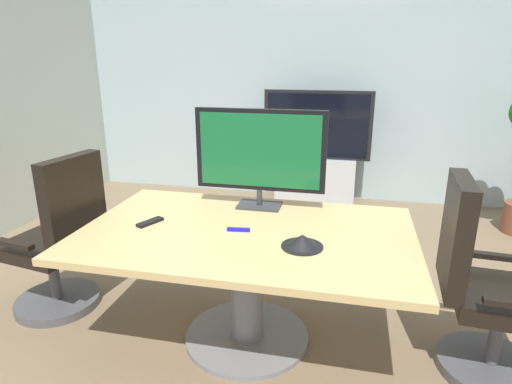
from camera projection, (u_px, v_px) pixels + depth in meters
The scene contains 10 objects.
ground_plane at pixel (256, 330), 2.74m from camera, with size 6.83×6.83×0.00m, color #7A664C.
wall_back_glass_partition at pixel (311, 83), 5.03m from camera, with size 5.57×0.10×2.73m, color #9EB2B7.
conference_table at pixel (247, 259), 2.51m from camera, with size 1.88×1.17×0.72m.
office_chair_left at pixel (60, 248), 2.85m from camera, with size 0.63×0.61×1.09m.
office_chair_right at pixel (483, 296), 2.28m from camera, with size 0.61×0.59×1.09m.
tv_monitor at pixel (260, 153), 2.73m from camera, with size 0.84×0.18×0.64m.
wall_display_unit at pixel (316, 167), 4.96m from camera, with size 1.20×0.36×1.31m.
conference_phone at pixel (302, 242), 2.22m from camera, with size 0.22×0.22×0.07m.
remote_control at pixel (150, 222), 2.54m from camera, with size 0.05×0.17×0.02m, color black.
whiteboard_marker at pixel (238, 230), 2.43m from camera, with size 0.13×0.02×0.02m, color #1919A5.
Camera 1 is at (0.51, -2.29, 1.68)m, focal length 30.16 mm.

